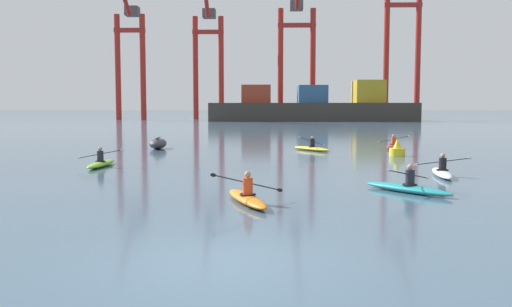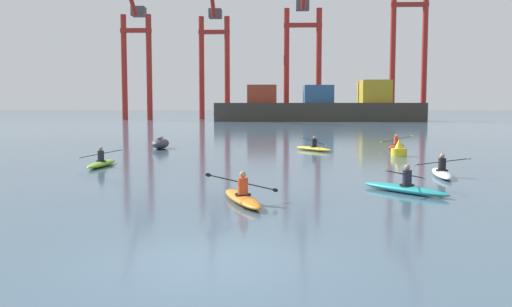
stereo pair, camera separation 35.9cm
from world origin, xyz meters
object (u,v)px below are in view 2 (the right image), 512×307
gantry_crane_east (410,29)px  kayak_yellow (313,148)px  kayak_white (442,172)px  gantry_crane_west (136,47)px  kayak_lime (102,163)px  container_barge (319,108)px  gantry_crane_west_mid (214,48)px  kayak_red (396,146)px  capsized_dinghy (160,143)px  gantry_crane_east_mid (303,41)px  channel_buoy (399,150)px  kayak_orange (242,197)px  kayak_teal (405,188)px

gantry_crane_east → kayak_yellow: gantry_crane_east is taller
gantry_crane_east → kayak_white: bearing=-102.4°
gantry_crane_east → gantry_crane_west: bearing=-176.9°
kayak_yellow → kayak_lime: bearing=-137.6°
container_barge → gantry_crane_west_mid: size_ratio=1.22×
container_barge → gantry_crane_west: size_ratio=1.27×
gantry_crane_west → kayak_white: size_ratio=9.09×
gantry_crane_west → kayak_red: gantry_crane_west is taller
capsized_dinghy → gantry_crane_west_mid: bearing=94.3°
gantry_crane_west_mid → gantry_crane_east_mid: gantry_crane_east_mid is taller
gantry_crane_east → kayak_lime: gantry_crane_east is taller
gantry_crane_west → gantry_crane_east: gantry_crane_east is taller
gantry_crane_west_mid → kayak_red: 88.64m
kayak_lime → kayak_red: same height
channel_buoy → kayak_red: channel_buoy is taller
container_barge → kayak_yellow: 73.48m
kayak_white → kayak_lime: bearing=168.2°
gantry_crane_east_mid → channel_buoy: 87.40m
capsized_dinghy → kayak_lime: size_ratio=0.78×
gantry_crane_west → kayak_orange: gantry_crane_west is taller
channel_buoy → kayak_yellow: channel_buoy is taller
kayak_lime → kayak_orange: 12.01m
gantry_crane_east_mid → kayak_lime: bearing=-98.3°
kayak_white → gantry_crane_west_mid: bearing=101.9°
container_barge → kayak_red: (0.10, -70.90, -2.46)m
kayak_yellow → kayak_orange: size_ratio=0.91×
kayak_lime → gantry_crane_east: bearing=68.8°
kayak_lime → kayak_yellow: 14.39m
channel_buoy → kayak_orange: channel_buoy is taller
gantry_crane_west_mid → gantry_crane_east_mid: size_ratio=0.99×
gantry_crane_east → kayak_red: (-19.58, -80.65, -18.94)m
kayak_red → kayak_white: same height
kayak_lime → gantry_crane_west_mid: bearing=93.5°
kayak_yellow → kayak_orange: 19.50m
capsized_dinghy → gantry_crane_west: bearing=105.7°
kayak_red → kayak_yellow: kayak_yellow is taller
kayak_teal → capsized_dinghy: bearing=123.4°
capsized_dinghy → kayak_orange: size_ratio=0.78×
kayak_orange → gantry_crane_east: bearing=74.3°
gantry_crane_west → kayak_lime: (21.72, -89.57, -15.23)m
capsized_dinghy → kayak_teal: size_ratio=0.88×
gantry_crane_west → gantry_crane_east_mid: size_ratio=0.95×
kayak_lime → channel_buoy: bearing=21.4°
gantry_crane_east → kayak_teal: (-23.45, -100.07, -18.94)m
gantry_crane_east_mid → kayak_red: (2.96, -79.83, -16.45)m
gantry_crane_east_mid → kayak_teal: size_ratio=10.95×
gantry_crane_east_mid → kayak_orange: bearing=-93.5°
kayak_red → container_barge: bearing=90.1°
gantry_crane_west_mid → kayak_teal: (18.50, -103.79, -15.46)m
channel_buoy → kayak_lime: size_ratio=0.29×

